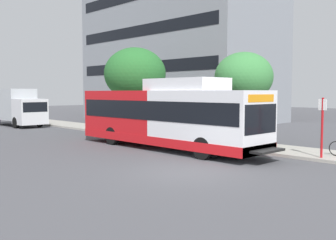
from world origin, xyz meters
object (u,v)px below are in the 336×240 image
street_tree_near_stop (244,77)px  bus_stop_sign_pole (322,123)px  street_tree_mid_block (135,74)px  box_truck_background (17,106)px  transit_bus (167,116)px

street_tree_near_stop → bus_stop_sign_pole: bearing=-108.3°
street_tree_mid_block → box_truck_background: street_tree_mid_block is taller
bus_stop_sign_pole → box_truck_background: box_truck_background is taller
street_tree_mid_block → street_tree_near_stop: bearing=-91.8°
street_tree_near_stop → street_tree_mid_block: bearing=88.2°
bus_stop_sign_pole → street_tree_mid_block: bearing=82.3°
bus_stop_sign_pole → box_truck_background: 26.50m
transit_bus → street_tree_near_stop: (4.10, -1.92, 2.10)m
transit_bus → box_truck_background: size_ratio=1.75×
transit_bus → street_tree_near_stop: 4.99m
transit_bus → street_tree_mid_block: bearing=61.3°
bus_stop_sign_pole → street_tree_near_stop: (1.78, 5.36, 2.15)m
bus_stop_sign_pole → transit_bus: bearing=107.7°
bus_stop_sign_pole → box_truck_background: (-2.29, 26.40, 0.09)m
transit_bus → box_truck_background: (0.04, 19.12, 0.04)m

